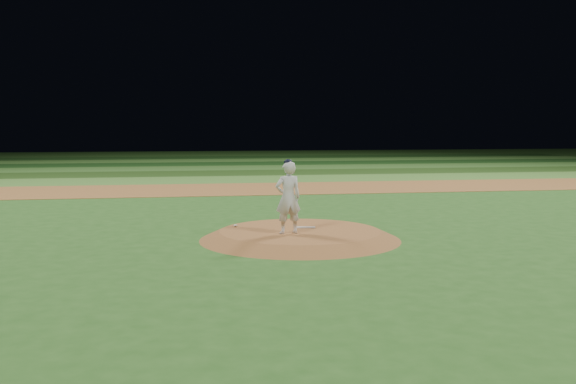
{
  "coord_description": "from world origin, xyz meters",
  "views": [
    {
      "loc": [
        -3.16,
        -17.06,
        3.13
      ],
      "look_at": [
        0.0,
        2.0,
        1.1
      ],
      "focal_mm": 40.0,
      "sensor_mm": 36.0,
      "label": 1
    }
  ],
  "objects_px": {
    "pitchers_mound": "(300,235)",
    "rosin_bag": "(235,226)",
    "pitcher_on_mound": "(288,197)",
    "pitching_rubber": "(305,227)"
  },
  "relations": [
    {
      "from": "pitchers_mound",
      "to": "rosin_bag",
      "type": "xyz_separation_m",
      "value": [
        -1.69,
        0.92,
        0.16
      ]
    },
    {
      "from": "rosin_bag",
      "to": "pitcher_on_mound",
      "type": "bearing_deg",
      "value": -46.56
    },
    {
      "from": "rosin_bag",
      "to": "pitchers_mound",
      "type": "bearing_deg",
      "value": -28.54
    },
    {
      "from": "pitchers_mound",
      "to": "pitcher_on_mound",
      "type": "height_order",
      "value": "pitcher_on_mound"
    },
    {
      "from": "rosin_bag",
      "to": "pitcher_on_mound",
      "type": "distance_m",
      "value": 2.1
    },
    {
      "from": "pitchers_mound",
      "to": "pitcher_on_mound",
      "type": "xyz_separation_m",
      "value": [
        -0.4,
        -0.44,
        1.1
      ]
    },
    {
      "from": "pitching_rubber",
      "to": "pitcher_on_mound",
      "type": "height_order",
      "value": "pitcher_on_mound"
    },
    {
      "from": "pitcher_on_mound",
      "to": "pitching_rubber",
      "type": "bearing_deg",
      "value": 53.91
    },
    {
      "from": "pitchers_mound",
      "to": "rosin_bag",
      "type": "height_order",
      "value": "rosin_bag"
    },
    {
      "from": "rosin_bag",
      "to": "pitcher_on_mound",
      "type": "relative_size",
      "value": 0.06
    }
  ]
}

